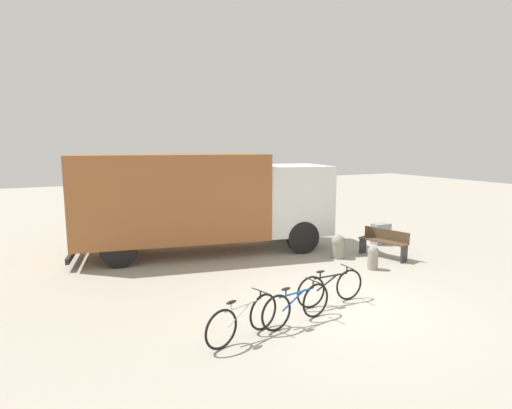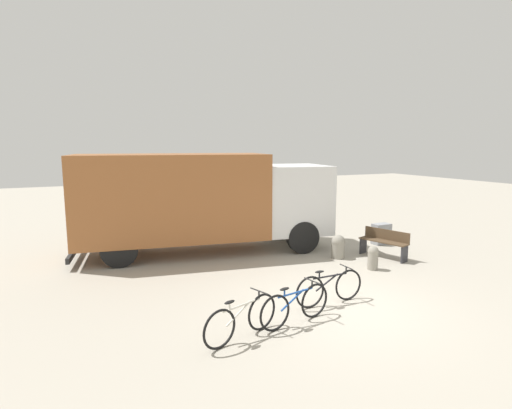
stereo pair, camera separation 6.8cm
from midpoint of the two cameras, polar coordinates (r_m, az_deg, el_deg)
The scene contains 9 objects.
ground_plane at distance 8.99m, azimuth 12.20°, elevation -13.97°, with size 60.00×60.00×0.00m, color #A8A091.
delivery_truck at distance 12.71m, azimuth -7.49°, elevation 0.92°, with size 8.23×3.52×3.13m.
park_bench at distance 12.81m, azimuth 18.00°, elevation -5.09°, with size 0.83×1.54×0.85m.
bicycle_near at distance 7.31m, azimuth -1.80°, elevation -16.03°, with size 1.62×0.66×0.79m.
bicycle_middle at distance 7.89m, azimuth 5.88°, elevation -14.16°, with size 1.68×0.49×0.79m.
bicycle_far at distance 8.91m, azimuth 10.68°, elevation -11.57°, with size 1.70×0.44×0.79m.
bollard_near_bench at distance 11.52m, azimuth 16.53°, elevation -7.18°, with size 0.30×0.30×0.66m.
bollard_far_bench at distance 12.40m, azimuth 11.78°, elevation -5.82°, with size 0.42×0.42×0.72m.
utility_box at distance 14.50m, azimuth 17.59°, elevation -4.02°, with size 0.62×0.37×0.71m.
Camera 2 is at (-5.03, -6.61, 3.41)m, focal length 28.00 mm.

